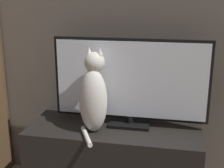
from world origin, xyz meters
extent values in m
cube|color=#60564C|center=(0.00, 1.22, 1.30)|extent=(4.80, 0.05, 2.60)
cube|color=black|center=(0.00, 0.95, 0.26)|extent=(1.10, 0.46, 0.52)
cube|color=black|center=(0.09, 1.00, 0.53)|extent=(0.26, 0.16, 0.02)
cylinder|color=black|center=(0.09, 1.00, 0.56)|extent=(0.04, 0.04, 0.05)
cube|color=black|center=(0.09, 1.01, 0.83)|extent=(0.98, 0.02, 0.52)
cube|color=white|center=(0.09, 0.99, 0.83)|extent=(0.95, 0.01, 0.48)
ellipsoid|color=silver|center=(-0.11, 0.87, 0.72)|extent=(0.19, 0.18, 0.40)
ellipsoid|color=black|center=(-0.11, 0.92, 0.70)|extent=(0.10, 0.07, 0.22)
sphere|color=silver|center=(-0.11, 0.90, 0.95)|extent=(0.14, 0.14, 0.12)
cone|color=silver|center=(-0.14, 0.90, 1.02)|extent=(0.04, 0.04, 0.04)
cone|color=silver|center=(-0.08, 0.89, 1.02)|extent=(0.04, 0.04, 0.04)
cylinder|color=silver|center=(-0.13, 0.76, 0.53)|extent=(0.13, 0.23, 0.03)
camera|label=1|loc=(0.35, -0.86, 1.35)|focal=50.00mm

